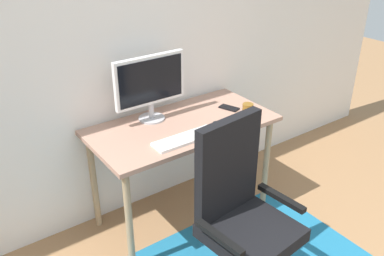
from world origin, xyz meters
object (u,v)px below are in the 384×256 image
at_px(keyboard, 186,139).
at_px(office_chair, 242,235).
at_px(monitor, 150,83).
at_px(coffee_cup, 248,110).
at_px(cell_phone, 229,108).
at_px(desk, 183,135).
at_px(computer_mouse, 218,125).

xyz_separation_m(keyboard, office_chair, (-0.03, -0.59, -0.33)).
height_order(monitor, coffee_cup, monitor).
relative_size(keyboard, cell_phone, 3.07).
distance_m(desk, keyboard, 0.25).
height_order(desk, cell_phone, cell_phone).
bearing_deg(coffee_cup, office_chair, -132.67).
bearing_deg(monitor, keyboard, -86.78).
distance_m(keyboard, coffee_cup, 0.54).
bearing_deg(office_chair, computer_mouse, 57.63).
bearing_deg(keyboard, cell_phone, 21.08).
distance_m(monitor, computer_mouse, 0.53).
relative_size(computer_mouse, cell_phone, 0.74).
bearing_deg(office_chair, monitor, 83.86).
bearing_deg(coffee_cup, keyboard, -176.94).
xyz_separation_m(coffee_cup, office_chair, (-0.57, -0.62, -0.37)).
height_order(computer_mouse, office_chair, office_chair).
height_order(computer_mouse, cell_phone, computer_mouse).
bearing_deg(desk, cell_phone, 0.04).
bearing_deg(cell_phone, coffee_cup, -103.30).
height_order(desk, keyboard, keyboard).
xyz_separation_m(computer_mouse, office_chair, (-0.30, -0.61, -0.34)).
distance_m(keyboard, cell_phone, 0.56).
bearing_deg(computer_mouse, keyboard, -176.27).
xyz_separation_m(keyboard, computer_mouse, (0.28, 0.02, 0.01)).
height_order(keyboard, computer_mouse, computer_mouse).
height_order(monitor, keyboard, monitor).
height_order(desk, coffee_cup, coffee_cup).
bearing_deg(desk, computer_mouse, -48.32).
bearing_deg(keyboard, office_chair, -92.66).
xyz_separation_m(desk, coffee_cup, (0.43, -0.17, 0.13)).
height_order(computer_mouse, coffee_cup, coffee_cup).
bearing_deg(computer_mouse, monitor, 129.76).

